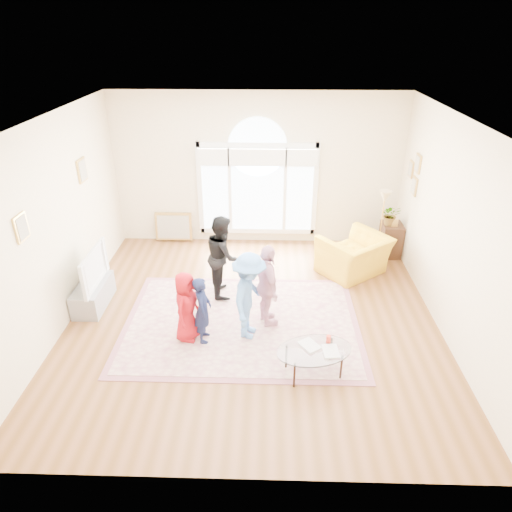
{
  "coord_description": "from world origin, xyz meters",
  "views": [
    {
      "loc": [
        0.24,
        -6.24,
        4.42
      ],
      "look_at": [
        0.05,
        0.3,
        1.0
      ],
      "focal_mm": 32.0,
      "sensor_mm": 36.0,
      "label": 1
    }
  ],
  "objects_px": {
    "television": "(88,268)",
    "area_rug": "(242,323)",
    "armchair": "(354,255)",
    "tv_console": "(93,295)",
    "coffee_table": "(314,351)"
  },
  "relations": [
    {
      "from": "television",
      "to": "area_rug",
      "type": "bearing_deg",
      "value": -10.12
    },
    {
      "from": "television",
      "to": "armchair",
      "type": "xyz_separation_m",
      "value": [
        4.63,
        1.27,
        -0.35
      ]
    },
    {
      "from": "armchair",
      "to": "tv_console",
      "type": "bearing_deg",
      "value": -22.22
    },
    {
      "from": "area_rug",
      "to": "tv_console",
      "type": "relative_size",
      "value": 3.6
    },
    {
      "from": "tv_console",
      "to": "armchair",
      "type": "xyz_separation_m",
      "value": [
        4.64,
        1.27,
        0.17
      ]
    },
    {
      "from": "coffee_table",
      "to": "armchair",
      "type": "distance_m",
      "value": 3.05
    },
    {
      "from": "area_rug",
      "to": "armchair",
      "type": "relative_size",
      "value": 3.06
    },
    {
      "from": "coffee_table",
      "to": "tv_console",
      "type": "bearing_deg",
      "value": 141.27
    },
    {
      "from": "tv_console",
      "to": "area_rug",
      "type": "bearing_deg",
      "value": -10.09
    },
    {
      "from": "television",
      "to": "coffee_table",
      "type": "bearing_deg",
      "value": -24.0
    },
    {
      "from": "tv_console",
      "to": "coffee_table",
      "type": "height_order",
      "value": "coffee_table"
    },
    {
      "from": "tv_console",
      "to": "television",
      "type": "relative_size",
      "value": 0.91
    },
    {
      "from": "area_rug",
      "to": "armchair",
      "type": "height_order",
      "value": "armchair"
    },
    {
      "from": "television",
      "to": "armchair",
      "type": "height_order",
      "value": "television"
    },
    {
      "from": "tv_console",
      "to": "television",
      "type": "bearing_deg",
      "value": 0.0
    }
  ]
}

